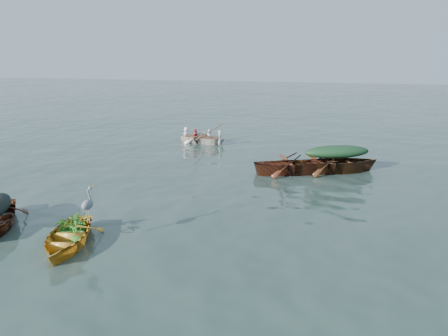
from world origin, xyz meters
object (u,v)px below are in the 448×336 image
object	(u,v)px
open_wooden_boat	(296,174)
heron	(88,211)
green_tarp_boat	(336,172)
yellow_dinghy	(68,246)
rowed_boat	(203,144)

from	to	relation	value
open_wooden_boat	heron	size ratio (longest dim) A/B	5.17
green_tarp_boat	open_wooden_boat	distance (m)	1.65
green_tarp_boat	heron	size ratio (longest dim) A/B	5.33
yellow_dinghy	rowed_boat	distance (m)	13.54
yellow_dinghy	heron	world-z (taller)	heron
yellow_dinghy	green_tarp_boat	size ratio (longest dim) A/B	0.67
open_wooden_boat	heron	xyz separation A→B (m)	(-4.04, -8.38, 0.91)
green_tarp_boat	rowed_boat	xyz separation A→B (m)	(-7.21, 4.20, 0.00)
yellow_dinghy	open_wooden_boat	distance (m)	9.73
rowed_boat	heron	distance (m)	13.40
yellow_dinghy	rowed_boat	bearing A→B (deg)	76.47
open_wooden_boat	heron	distance (m)	9.35
yellow_dinghy	rowed_boat	size ratio (longest dim) A/B	0.91
green_tarp_boat	heron	distance (m)	10.67
green_tarp_boat	yellow_dinghy	bearing A→B (deg)	122.27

